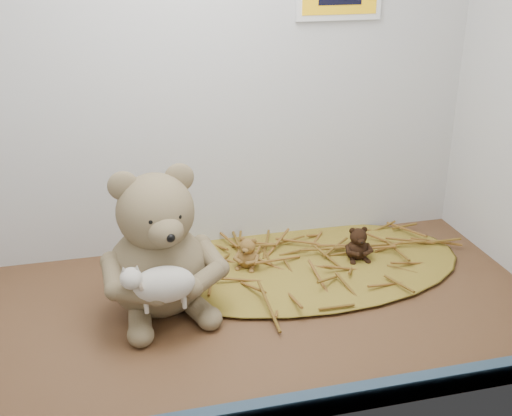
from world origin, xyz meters
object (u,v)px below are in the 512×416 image
object	(u,v)px
toy_lamb	(164,285)
mini_teddy_brown	(358,242)
mini_teddy_tan	(248,251)
main_teddy	(157,242)

from	to	relation	value
toy_lamb	mini_teddy_brown	world-z (taller)	toy_lamb
mini_teddy_tan	mini_teddy_brown	xyz separation A→B (cm)	(23.30, -2.03, 0.30)
main_teddy	mini_teddy_tan	bearing A→B (deg)	17.87
mini_teddy_brown	main_teddy	bearing A→B (deg)	-165.58
main_teddy	mini_teddy_brown	size ratio (longest dim) A/B	3.80
toy_lamb	mini_teddy_tan	world-z (taller)	toy_lamb
main_teddy	mini_teddy_tan	size ratio (longest dim) A/B	4.14
main_teddy	mini_teddy_tan	distance (cm)	23.61
main_teddy	toy_lamb	xyz separation A→B (cm)	(0.00, -9.98, -3.23)
toy_lamb	main_teddy	bearing A→B (deg)	90.00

